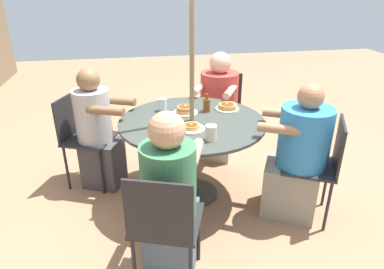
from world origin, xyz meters
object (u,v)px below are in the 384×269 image
pancake_plate_b (185,110)px  diner_south (297,159)px  patio_chair_south (320,162)px  patio_chair_west (222,105)px  patio_table (192,134)px  pancake_plate_c (192,128)px  patio_chair_east (164,222)px  drinking_glass_a (163,105)px  coffee_cup (211,133)px  diner_east (170,203)px  patio_chair_north (82,134)px  syrup_bottle (207,105)px  pancake_plate_a (227,107)px  diner_west (218,111)px  diner_north (98,134)px

pancake_plate_b → diner_south: bearing=-125.5°
diner_south → patio_chair_south: bearing=-90.0°
patio_chair_west → pancake_plate_b: size_ratio=4.02×
patio_table → pancake_plate_c: pancake_plate_c is taller
patio_chair_east → drinking_glass_a: patio_chair_east is taller
coffee_cup → drinking_glass_a: 0.72m
diner_east → patio_chair_north: bearing=137.9°
pancake_plate_c → drinking_glass_a: (0.45, 0.18, 0.04)m
diner_south → syrup_bottle: size_ratio=6.90×
diner_south → pancake_plate_a: diner_south is taller
pancake_plate_a → pancake_plate_b: pancake_plate_b is taller
diner_east → diner_south: size_ratio=1.02×
diner_east → drinking_glass_a: size_ratio=10.00×
diner_west → syrup_bottle: (-0.58, 0.26, 0.29)m
pancake_plate_b → pancake_plate_a: bearing=-86.0°
patio_chair_south → patio_table: bearing=90.0°
patio_chair_north → drinking_glass_a: patio_chair_north is taller
patio_chair_north → coffee_cup: patio_chair_north is taller
patio_table → diner_south: (-0.40, -0.77, -0.10)m
syrup_bottle → drinking_glass_a: syrup_bottle is taller
patio_table → patio_chair_west: (0.90, -0.50, -0.10)m
patio_chair_west → diner_west: (-0.15, 0.08, -0.00)m
diner_north → drinking_glass_a: diner_north is taller
syrup_bottle → pancake_plate_c: bearing=151.5°
patio_chair_north → patio_chair_west: (0.51, -1.45, 0.00)m
patio_chair_south → diner_south: 0.17m
diner_east → pancake_plate_a: bearing=76.9°
pancake_plate_c → diner_south: bearing=-104.9°
pancake_plate_b → pancake_plate_c: (-0.35, 0.01, -0.01)m
diner_east → drinking_glass_a: bearing=105.4°
pancake_plate_a → pancake_plate_c: bearing=134.0°
patio_chair_north → coffee_cup: size_ratio=7.39×
patio_table → pancake_plate_b: bearing=9.4°
diner_north → patio_chair_east: (-1.31, -0.46, -0.01)m
diner_north → coffee_cup: size_ratio=9.67×
syrup_bottle → patio_chair_south: bearing=-131.1°
diner_west → diner_east: bearing=94.9°
diner_west → pancake_plate_a: size_ratio=5.29×
patio_chair_south → syrup_bottle: size_ratio=5.26×
drinking_glass_a → diner_west: bearing=-52.2°
diner_north → pancake_plate_c: size_ratio=5.26×
pancake_plate_b → patio_table: bearing=-170.6°
patio_chair_east → patio_chair_south: 1.35m
patio_chair_north → coffee_cup: 1.32m
diner_south → pancake_plate_b: bearing=82.0°
patio_chair_west → pancake_plate_a: patio_chair_west is taller
diner_south → pancake_plate_a: size_ratio=5.27×
patio_chair_west → coffee_cup: patio_chair_west is taller
pancake_plate_a → patio_chair_south: bearing=-140.2°
patio_chair_east → diner_south: bearing=46.7°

